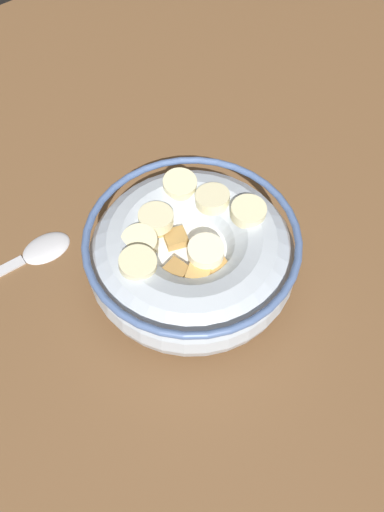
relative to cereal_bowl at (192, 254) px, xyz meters
The scene contains 3 objects.
ground_plane 4.29cm from the cereal_bowl, behind, with size 100.61×100.61×2.00cm, color brown.
cereal_bowl is the anchor object (origin of this frame).
spoon 15.06cm from the cereal_bowl, 42.01° to the left, with size 3.57×14.54×0.80cm.
Camera 1 is at (-15.98, 13.91, 35.37)cm, focal length 33.00 mm.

